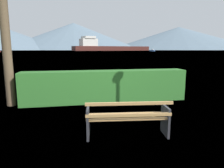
{
  "coord_description": "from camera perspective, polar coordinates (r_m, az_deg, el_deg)",
  "views": [
    {
      "loc": [
        -1.14,
        -4.19,
        1.94
      ],
      "look_at": [
        0.0,
        1.85,
        0.88
      ],
      "focal_mm": 32.21,
      "sensor_mm": 36.0,
      "label": 1
    }
  ],
  "objects": [
    {
      "name": "water_surface",
      "position": [
        310.49,
        -10.6,
        9.32
      ],
      "size": [
        620.0,
        620.0,
        0.0
      ],
      "primitive_type": "plane",
      "color": "#6B8EA3",
      "rests_on": "ground_plane"
    },
    {
      "name": "ground_plane",
      "position": [
        4.76,
        4.26,
        -14.29
      ],
      "size": [
        1400.0,
        1400.0,
        0.0
      ],
      "primitive_type": "plane",
      "color": "#567A38"
    },
    {
      "name": "hedge_row",
      "position": [
        7.48,
        -1.75,
        -0.64
      ],
      "size": [
        6.05,
        0.69,
        1.16
      ],
      "primitive_type": "cube",
      "color": "#2D6B28",
      "rests_on": "ground_plane"
    },
    {
      "name": "fishing_boat_near",
      "position": [
        194.66,
        11.39,
        9.29
      ],
      "size": [
        3.85,
        4.89,
        1.98
      ],
      "color": "#335693",
      "rests_on": "water_surface"
    },
    {
      "name": "cargo_ship_large",
      "position": [
        279.2,
        -1.38,
        10.5
      ],
      "size": [
        112.64,
        49.76,
        18.44
      ],
      "color": "#471E19",
      "rests_on": "water_surface"
    },
    {
      "name": "distant_hills",
      "position": [
        574.79,
        -8.72,
        13.24
      ],
      "size": [
        977.95,
        464.73,
        78.36
      ],
      "color": "slate",
      "rests_on": "ground_plane"
    },
    {
      "name": "park_bench",
      "position": [
        4.54,
        4.44,
        -9.65
      ],
      "size": [
        1.89,
        0.77,
        0.87
      ],
      "color": "tan",
      "rests_on": "ground_plane"
    }
  ]
}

